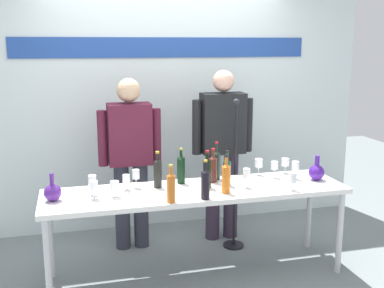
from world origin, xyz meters
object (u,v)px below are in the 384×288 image
Objects in this scene: wine_glass_right_0 at (275,166)px; wine_bottle_3 at (205,183)px; presenter_right at (222,144)px; microphone_stand at (234,200)px; wine_glass_right_3 at (285,163)px; wine_glass_right_2 at (293,178)px; wine_bottle_7 at (171,186)px; wine_glass_right_1 at (259,163)px; wine_bottle_8 at (226,177)px; wine_bottle_4 at (181,168)px; display_table at (197,196)px; wine_bottle_2 at (227,171)px; wine_glass_right_4 at (295,166)px; wine_bottle_6 at (213,168)px; wine_glass_left_2 at (92,181)px; wine_bottle_1 at (158,172)px; wine_glass_left_3 at (115,186)px; decanter_blue_right at (317,172)px; wine_glass_right_5 at (246,174)px; presenter_left at (130,154)px; decanter_blue_left at (53,192)px; wine_bottle_5 at (207,171)px; wine_glass_left_0 at (126,180)px; wine_glass_left_4 at (94,187)px.

wine_bottle_3 is at bearing -152.04° from wine_glass_right_0.
presenter_right is 1.17× the size of microphone_stand.
wine_glass_right_2 is at bearing -108.65° from wine_glass_right_3.
wine_glass_right_1 is (0.92, 0.53, -0.02)m from wine_bottle_7.
wine_bottle_3 is 0.23m from wine_bottle_8.
microphone_stand reaches higher than wine_bottle_4.
wine_bottle_2 is at bearing 8.29° from display_table.
wine_bottle_6 is at bearing 172.09° from wine_glass_right_4.
wine_glass_left_2 is at bearing 179.88° from wine_glass_right_4.
wine_bottle_1 is 2.37× the size of wine_glass_left_3.
wine_glass_right_4 is 0.11× the size of microphone_stand.
wine_bottle_1 is 1.10m from wine_glass_right_2.
decanter_blue_right is 0.89m from wine_bottle_8.
display_table is 0.93m from wine_glass_right_4.
wine_glass_right_1 is 0.41m from wine_glass_right_5.
wine_bottle_7 is 1.83× the size of wine_glass_right_4.
presenter_left is 1.50m from wine_glass_right_4.
wine_glass_right_5 is (0.21, 0.09, -0.01)m from wine_bottle_8.
wine_glass_right_1 is at bearing 53.42° from wine_glass_right_5.
decanter_blue_right is (2.20, -0.00, 0.00)m from decanter_blue_left.
wine_bottle_1 is at bearing -162.42° from wine_bottle_4.
wine_bottle_5 is 0.77m from wine_glass_left_3.
wine_bottle_1 reaches higher than wine_glass_left_0.
wine_bottle_4 is at bearing 136.96° from wine_bottle_5.
wine_bottle_3 reaches higher than wine_glass_right_3.
wine_bottle_2 is 0.97× the size of wine_bottle_3.
decanter_blue_right is 1.37× the size of wine_glass_right_4.
decanter_blue_right is at bearing -0.65° from display_table.
wine_glass_left_0 is (-0.75, -0.04, -0.04)m from wine_bottle_6.
wine_glass_left_3 is (-0.58, -0.23, -0.04)m from wine_bottle_4.
wine_glass_right_4 is at bearing -37.68° from wine_glass_right_1.
wine_bottle_8 is 1.05m from wine_glass_left_2.
wine_glass_right_5 is at bearing 23.04° from wine_bottle_8.
wine_bottle_6 is at bearing 42.86° from wine_bottle_7.
wine_bottle_1 is 1.21m from wine_glass_right_4.
decanter_blue_right is 1.90m from wine_glass_left_4.
wine_glass_right_0 is (0.75, 0.15, 0.17)m from display_table.
display_table is 0.31m from wine_bottle_6.
decanter_blue_left is 2.20m from decanter_blue_right.
wine_bottle_4 reaches higher than wine_glass_right_0.
wine_glass_left_0 is at bearing 175.44° from decanter_blue_right.
wine_glass_right_0 is (1.20, -0.55, -0.06)m from presenter_left.
display_table is 0.38m from wine_bottle_1.
wine_bottle_6 reaches higher than wine_glass_left_4.
wine_glass_left_2 is at bearing -173.84° from wine_glass_right_3.
wine_bottle_8 reaches higher than wine_glass_right_5.
presenter_right is 11.61× the size of wine_glass_left_4.
wine_bottle_3 is 1.06× the size of wine_bottle_7.
wine_glass_left_4 is 1.50m from wine_glass_right_1.
wine_bottle_8 is 2.40× the size of wine_glass_left_0.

